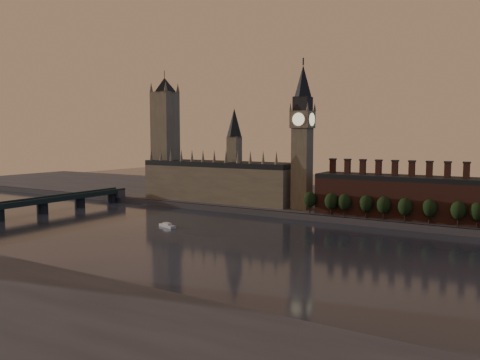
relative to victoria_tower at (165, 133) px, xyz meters
The scene contains 17 objects.
ground 176.40m from the victoria_tower, 43.78° to the right, with size 900.00×900.00×0.00m, color black.
north_bank 147.08m from the victoria_tower, 27.72° to the left, with size 900.00×182.00×4.00m.
palace_of_westminster 67.03m from the victoria_tower, ahead, with size 130.00×30.30×74.00m.
victoria_tower is the anchor object (origin of this frame).
big_ben 130.12m from the victoria_tower, ahead, with size 15.00×15.00×107.00m.
chimney_block 204.27m from the victoria_tower, ahead, with size 110.00×25.00×37.00m.
embankment_tree_0 151.34m from the victoria_tower, ahead, with size 8.60×8.60×14.88m.
embankment_tree_1 165.94m from the victoria_tower, ahead, with size 8.60×8.60×14.88m.
embankment_tree_2 174.31m from the victoria_tower, ahead, with size 8.60×8.60×14.88m.
embankment_tree_3 187.67m from the victoria_tower, ahead, with size 8.60×8.60×14.88m.
embankment_tree_4 198.60m from the victoria_tower, ahead, with size 8.60×8.60×14.88m.
embankment_tree_5 211.09m from the victoria_tower, ahead, with size 8.60×8.60×14.88m.
embankment_tree_6 224.48m from the victoria_tower, ahead, with size 8.60×8.60×14.88m.
embankment_tree_7 239.75m from the victoria_tower, ahead, with size 8.60×8.60×14.88m.
embankment_tree_8 249.36m from the victoria_tower, ahead, with size 8.60×8.60×14.88m.
westminster_bridge 133.21m from the victoria_tower, 106.56° to the right, with size 14.00×200.00×11.55m.
river_boat 133.85m from the victoria_tower, 49.80° to the right, with size 14.12×7.99×2.72m.
Camera 1 is at (143.46, -199.27, 55.92)m, focal length 35.00 mm.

